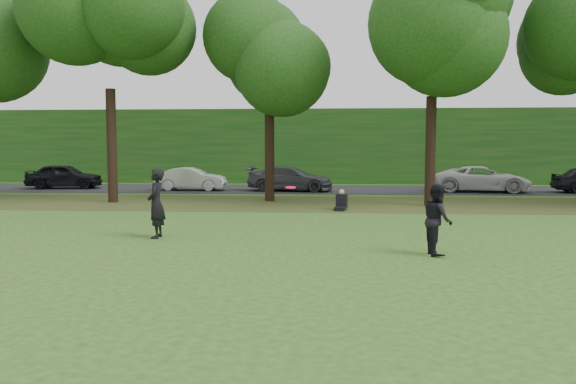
# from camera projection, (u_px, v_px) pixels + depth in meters

# --- Properties ---
(ground) EXTENTS (120.00, 120.00, 0.00)m
(ground) POSITION_uv_depth(u_px,v_px,m) (341.00, 267.00, 11.91)
(ground) COLOR #264D18
(ground) RESTS_ON ground
(leaf_litter) EXTENTS (60.00, 7.00, 0.01)m
(leaf_litter) POSITION_uv_depth(u_px,v_px,m) (335.00, 203.00, 24.83)
(leaf_litter) COLOR #413617
(leaf_litter) RESTS_ON ground
(street) EXTENTS (70.00, 7.00, 0.02)m
(street) POSITION_uv_depth(u_px,v_px,m) (333.00, 189.00, 32.78)
(street) COLOR black
(street) RESTS_ON ground
(far_hedge) EXTENTS (70.00, 3.00, 5.00)m
(far_hedge) POSITION_uv_depth(u_px,v_px,m) (333.00, 146.00, 38.54)
(far_hedge) COLOR #134213
(far_hedge) RESTS_ON ground
(player_left) EXTENTS (0.51, 0.74, 1.93)m
(player_left) POSITION_uv_depth(u_px,v_px,m) (156.00, 203.00, 15.53)
(player_left) COLOR black
(player_left) RESTS_ON ground
(player_right) EXTENTS (0.70, 0.86, 1.67)m
(player_right) POSITION_uv_depth(u_px,v_px,m) (438.00, 219.00, 13.14)
(player_right) COLOR black
(player_right) RESTS_ON ground
(parked_cars) EXTENTS (34.32, 3.38, 1.46)m
(parked_cars) POSITION_uv_depth(u_px,v_px,m) (340.00, 178.00, 31.42)
(parked_cars) COLOR black
(parked_cars) RESTS_ON street
(frisbee) EXTENTS (0.36, 0.36, 0.05)m
(frisbee) POSITION_uv_depth(u_px,v_px,m) (291.00, 188.00, 14.61)
(frisbee) COLOR #FF1572
(frisbee) RESTS_ON ground
(seated_person) EXTENTS (0.57, 0.80, 0.83)m
(seated_person) POSITION_uv_depth(u_px,v_px,m) (341.00, 202.00, 22.22)
(seated_person) COLOR black
(seated_person) RESTS_ON ground
(tree_line) EXTENTS (55.30, 7.90, 12.31)m
(tree_line) POSITION_uv_depth(u_px,v_px,m) (328.00, 23.00, 24.14)
(tree_line) COLOR black
(tree_line) RESTS_ON ground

